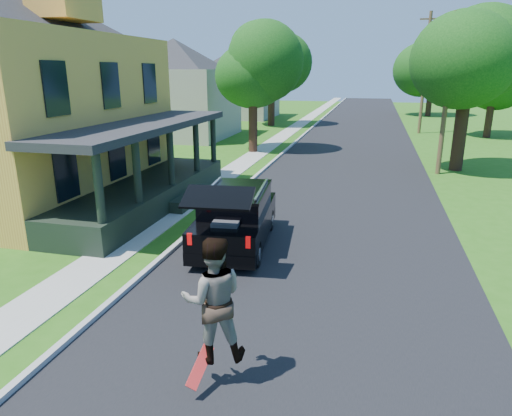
% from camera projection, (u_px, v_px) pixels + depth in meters
% --- Properties ---
extents(ground, '(140.00, 140.00, 0.00)m').
position_uv_depth(ground, '(303.00, 301.00, 10.12)').
color(ground, '#275E12').
rests_on(ground, ground).
extents(street, '(8.00, 120.00, 0.02)m').
position_uv_depth(street, '(351.00, 152.00, 28.67)').
color(street, black).
rests_on(street, ground).
extents(curb, '(0.15, 120.00, 0.12)m').
position_uv_depth(curb, '(288.00, 149.00, 29.63)').
color(curb, '#A1A19C').
rests_on(curb, ground).
extents(sidewalk, '(1.30, 120.00, 0.03)m').
position_uv_depth(sidewalk, '(265.00, 149.00, 30.00)').
color(sidewalk, '#989790').
rests_on(sidewalk, ground).
extents(front_walk, '(6.50, 1.20, 0.03)m').
position_uv_depth(front_walk, '(87.00, 201.00, 17.94)').
color(front_walk, '#989790').
rests_on(front_walk, ground).
extents(neighbor_house_mid, '(12.78, 12.78, 8.30)m').
position_uv_depth(neighbor_house_mid, '(175.00, 81.00, 34.37)').
color(neighbor_house_mid, '#9D9C8B').
rests_on(neighbor_house_mid, ground).
extents(neighbor_house_far, '(12.78, 12.78, 8.30)m').
position_uv_depth(neighbor_house_far, '(236.00, 78.00, 49.21)').
color(neighbor_house_far, '#9D9C8B').
rests_on(neighbor_house_far, ground).
extents(black_suv, '(2.24, 4.89, 2.21)m').
position_uv_depth(black_suv, '(236.00, 217.00, 13.17)').
color(black_suv, black).
rests_on(black_suv, ground).
extents(skateboarder, '(1.22, 1.09, 2.07)m').
position_uv_depth(skateboarder, '(213.00, 299.00, 7.15)').
color(skateboarder, black).
rests_on(skateboarder, ground).
extents(skateboard, '(0.26, 0.66, 0.50)m').
position_uv_depth(skateboard, '(200.00, 368.00, 7.17)').
color(skateboard, red).
rests_on(skateboard, ground).
extents(tree_left_mid, '(5.70, 5.96, 7.89)m').
position_uv_depth(tree_left_mid, '(253.00, 62.00, 27.27)').
color(tree_left_mid, black).
rests_on(tree_left_mid, ground).
extents(tree_left_far, '(7.43, 7.20, 10.18)m').
position_uv_depth(tree_left_far, '(271.00, 51.00, 40.74)').
color(tree_left_far, black).
rests_on(tree_left_far, ground).
extents(tree_right_near, '(5.65, 5.34, 8.41)m').
position_uv_depth(tree_right_near, '(469.00, 55.00, 21.95)').
color(tree_right_near, black).
rests_on(tree_right_near, ground).
extents(tree_right_mid, '(6.90, 6.69, 8.32)m').
position_uv_depth(tree_right_mid, '(496.00, 64.00, 33.42)').
color(tree_right_mid, black).
rests_on(tree_right_mid, ground).
extents(tree_right_far, '(7.68, 7.47, 9.12)m').
position_uv_depth(tree_right_far, '(433.00, 64.00, 49.81)').
color(tree_right_far, black).
rests_on(tree_right_far, ground).
extents(utility_pole_near, '(1.41, 0.39, 7.50)m').
position_uv_depth(utility_pole_near, '(447.00, 94.00, 21.54)').
color(utility_pole_near, '#4B3123').
rests_on(utility_pole_near, ground).
extents(utility_pole_far, '(1.53, 0.25, 9.29)m').
position_uv_depth(utility_pole_far, '(425.00, 72.00, 36.00)').
color(utility_pole_far, '#4B3123').
rests_on(utility_pole_far, ground).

